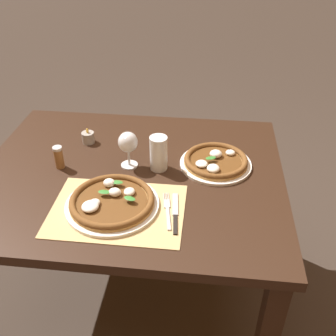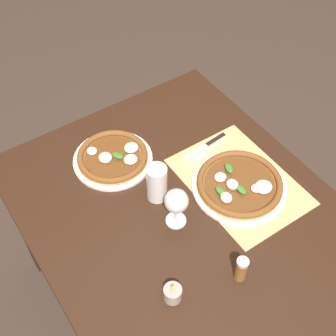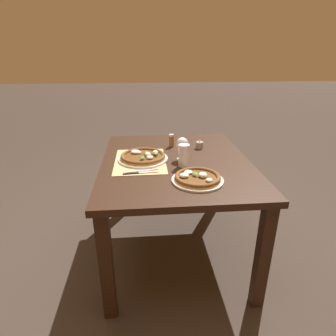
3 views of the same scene
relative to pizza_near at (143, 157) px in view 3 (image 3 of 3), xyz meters
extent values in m
plane|color=#382D26|center=(0.02, 0.22, -0.76)|extent=(24.00, 24.00, 0.00)
cube|color=black|center=(0.02, 0.22, -0.04)|extent=(1.23, 0.99, 0.04)
cube|color=black|center=(-0.53, -0.22, -0.41)|extent=(0.07, 0.07, 0.70)
cube|color=black|center=(0.58, -0.22, -0.41)|extent=(0.07, 0.07, 0.70)
cube|color=black|center=(-0.53, 0.66, -0.41)|extent=(0.07, 0.07, 0.70)
cube|color=black|center=(0.58, 0.66, -0.41)|extent=(0.07, 0.07, 0.70)
cube|color=tan|center=(0.03, -0.02, -0.02)|extent=(0.47, 0.34, 0.00)
cylinder|color=white|center=(0.00, 0.00, -0.01)|extent=(0.34, 0.34, 0.01)
cylinder|color=tan|center=(0.00, 0.00, 0.00)|extent=(0.30, 0.30, 0.01)
torus|color=brown|center=(0.00, 0.00, 0.01)|extent=(0.30, 0.30, 0.02)
cylinder|color=brown|center=(0.00, 0.00, 0.00)|extent=(0.25, 0.25, 0.00)
ellipsoid|color=white|center=(0.01, 0.03, 0.02)|extent=(0.05, 0.04, 0.03)
ellipsoid|color=white|center=(-0.06, -0.05, 0.02)|extent=(0.06, 0.06, 0.03)
ellipsoid|color=white|center=(0.06, 0.04, 0.01)|extent=(0.04, 0.04, 0.02)
ellipsoid|color=white|center=(-0.03, 0.09, 0.02)|extent=(0.04, 0.04, 0.03)
ellipsoid|color=white|center=(-0.05, -0.03, 0.01)|extent=(0.04, 0.04, 0.02)
ellipsoid|color=#337A2D|center=(0.07, 0.00, 0.02)|extent=(0.05, 0.04, 0.00)
ellipsoid|color=#337A2D|center=(0.00, 0.09, 0.02)|extent=(0.04, 0.02, 0.00)
ellipsoid|color=#337A2D|center=(-0.03, 0.02, 0.02)|extent=(0.04, 0.03, 0.00)
cylinder|color=white|center=(0.37, 0.31, -0.02)|extent=(0.30, 0.30, 0.01)
cylinder|color=tan|center=(0.37, 0.31, -0.01)|extent=(0.26, 0.26, 0.01)
torus|color=brown|center=(0.37, 0.31, 0.00)|extent=(0.26, 0.26, 0.02)
cylinder|color=brown|center=(0.37, 0.31, 0.00)|extent=(0.21, 0.21, 0.00)
ellipsoid|color=white|center=(0.37, 0.34, 0.01)|extent=(0.05, 0.05, 0.03)
ellipsoid|color=white|center=(0.43, 0.36, 0.01)|extent=(0.04, 0.04, 0.02)
ellipsoid|color=white|center=(0.36, 0.23, 0.01)|extent=(0.05, 0.06, 0.03)
ellipsoid|color=white|center=(0.31, 0.26, 0.01)|extent=(0.05, 0.05, 0.02)
ellipsoid|color=#337A2D|center=(0.34, 0.30, 0.02)|extent=(0.05, 0.04, 0.00)
cylinder|color=silver|center=(0.01, 0.27, -0.02)|extent=(0.07, 0.07, 0.00)
cylinder|color=silver|center=(0.01, 0.27, 0.01)|extent=(0.01, 0.01, 0.06)
ellipsoid|color=silver|center=(0.01, 0.27, 0.09)|extent=(0.08, 0.08, 0.08)
ellipsoid|color=#C17019|center=(0.01, 0.27, 0.08)|extent=(0.07, 0.07, 0.05)
cylinder|color=silver|center=(0.13, 0.26, 0.05)|extent=(0.07, 0.07, 0.15)
cylinder|color=black|center=(0.13, 0.26, 0.04)|extent=(0.07, 0.07, 0.12)
cylinder|color=silver|center=(0.13, 0.26, 0.10)|extent=(0.07, 0.07, 0.02)
cube|color=#B7B7BC|center=(0.21, -0.05, -0.02)|extent=(0.03, 0.12, 0.00)
cube|color=#B7B7BC|center=(0.19, 0.03, -0.02)|extent=(0.03, 0.05, 0.00)
cylinder|color=#B7B7BC|center=(0.20, 0.07, -0.02)|extent=(0.01, 0.04, 0.00)
cylinder|color=#B7B7BC|center=(0.19, 0.07, -0.02)|extent=(0.01, 0.04, 0.00)
cylinder|color=#B7B7BC|center=(0.18, 0.07, -0.02)|extent=(0.01, 0.04, 0.00)
cylinder|color=#B7B7BC|center=(0.18, 0.07, -0.02)|extent=(0.01, 0.04, 0.00)
cube|color=black|center=(0.24, -0.08, -0.02)|extent=(0.02, 0.10, 0.01)
cube|color=#B7B7BC|center=(0.23, 0.03, -0.02)|extent=(0.03, 0.12, 0.00)
cylinder|color=gray|center=(-0.21, 0.43, 0.00)|extent=(0.06, 0.06, 0.05)
cylinder|color=silver|center=(-0.21, 0.43, -0.01)|extent=(0.04, 0.04, 0.03)
ellipsoid|color=#F9C64C|center=(-0.21, 0.43, 0.04)|extent=(0.01, 0.01, 0.02)
cylinder|color=brown|center=(-0.27, 0.22, 0.02)|extent=(0.04, 0.04, 0.08)
cylinder|color=#BCBCC1|center=(-0.27, 0.22, 0.07)|extent=(0.04, 0.04, 0.01)
camera|label=1|loc=(0.32, -1.06, 0.89)|focal=42.00mm
camera|label=2|loc=(-0.71, 0.78, 1.29)|focal=50.00mm
camera|label=3|loc=(1.79, 0.01, 0.67)|focal=30.00mm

